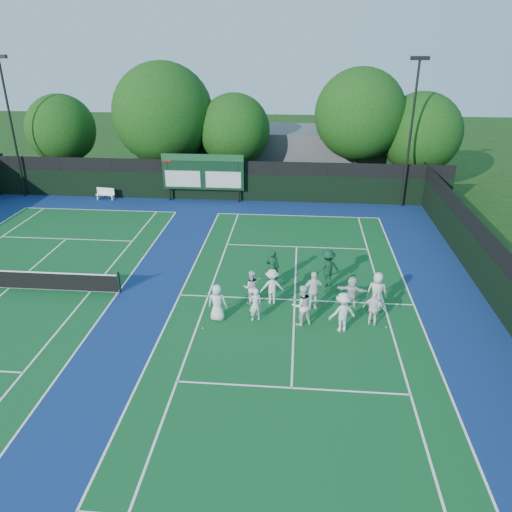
# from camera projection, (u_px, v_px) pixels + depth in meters

# --- Properties ---
(ground) EXTENTS (120.00, 120.00, 0.00)m
(ground) POSITION_uv_depth(u_px,v_px,m) (294.00, 311.00, 22.49)
(ground) COLOR #16370F
(ground) RESTS_ON ground
(court_apron) EXTENTS (34.00, 32.00, 0.01)m
(court_apron) POSITION_uv_depth(u_px,v_px,m) (169.00, 295.00, 23.88)
(court_apron) COLOR navy
(court_apron) RESTS_ON ground
(near_court) EXTENTS (11.05, 23.85, 0.01)m
(near_court) POSITION_uv_depth(u_px,v_px,m) (295.00, 300.00, 23.39)
(near_court) COLOR #105021
(near_court) RESTS_ON ground
(left_court) EXTENTS (11.05, 23.85, 0.01)m
(left_court) POSITION_uv_depth(u_px,v_px,m) (10.00, 288.00, 24.52)
(left_court) COLOR #105021
(left_court) RESTS_ON ground
(back_fence) EXTENTS (34.00, 0.08, 3.00)m
(back_fence) POSITION_uv_depth(u_px,v_px,m) (218.00, 182.00, 36.97)
(back_fence) COLOR black
(back_fence) RESTS_ON ground
(divider_fence_right) EXTENTS (0.08, 32.00, 3.00)m
(divider_fence_right) POSITION_uv_depth(u_px,v_px,m) (499.00, 282.00, 22.12)
(divider_fence_right) COLOR black
(divider_fence_right) RESTS_ON ground
(scoreboard) EXTENTS (6.00, 0.21, 3.55)m
(scoreboard) POSITION_uv_depth(u_px,v_px,m) (203.00, 172.00, 36.34)
(scoreboard) COLOR black
(scoreboard) RESTS_ON ground
(clubhouse) EXTENTS (18.00, 6.00, 4.00)m
(clubhouse) POSITION_uv_depth(u_px,v_px,m) (277.00, 152.00, 43.67)
(clubhouse) COLOR #55565A
(clubhouse) RESTS_ON ground
(light_pole_left) EXTENTS (1.20, 0.30, 10.12)m
(light_pole_left) POSITION_uv_depth(u_px,v_px,m) (9.00, 112.00, 35.89)
(light_pole_left) COLOR black
(light_pole_left) RESTS_ON ground
(light_pole_right) EXTENTS (1.20, 0.30, 10.12)m
(light_pole_right) POSITION_uv_depth(u_px,v_px,m) (413.00, 117.00, 33.60)
(light_pole_right) COLOR black
(light_pole_right) RESTS_ON ground
(tennis_net) EXTENTS (11.30, 0.10, 1.10)m
(tennis_net) POSITION_uv_depth(u_px,v_px,m) (8.00, 279.00, 24.32)
(tennis_net) COLOR black
(tennis_net) RESTS_ON ground
(bench) EXTENTS (1.44, 0.57, 0.89)m
(bench) POSITION_uv_depth(u_px,v_px,m) (106.00, 193.00, 37.43)
(bench) COLOR white
(bench) RESTS_ON ground
(tree_a) EXTENTS (5.46, 5.46, 7.19)m
(tree_a) POSITION_uv_depth(u_px,v_px,m) (63.00, 131.00, 40.07)
(tree_a) COLOR black
(tree_a) RESTS_ON ground
(tree_b) EXTENTS (7.82, 7.82, 9.67)m
(tree_b) POSITION_uv_depth(u_px,v_px,m) (165.00, 116.00, 38.88)
(tree_b) COLOR black
(tree_b) RESTS_ON ground
(tree_c) EXTENTS (5.56, 5.56, 7.39)m
(tree_c) POSITION_uv_depth(u_px,v_px,m) (236.00, 131.00, 38.88)
(tree_c) COLOR black
(tree_c) RESTS_ON ground
(tree_d) EXTENTS (6.84, 6.84, 9.31)m
(tree_d) POSITION_uv_depth(u_px,v_px,m) (362.00, 117.00, 37.60)
(tree_d) COLOR black
(tree_d) RESTS_ON ground
(tree_e) EXTENTS (6.08, 6.08, 7.63)m
(tree_e) POSITION_uv_depth(u_px,v_px,m) (422.00, 135.00, 37.76)
(tree_e) COLOR black
(tree_e) RESTS_ON ground
(tennis_ball_0) EXTENTS (0.07, 0.07, 0.07)m
(tennis_ball_0) POSITION_uv_depth(u_px,v_px,m) (203.00, 328.00, 21.11)
(tennis_ball_0) COLOR yellow
(tennis_ball_0) RESTS_ON ground
(tennis_ball_1) EXTENTS (0.07, 0.07, 0.07)m
(tennis_ball_1) POSITION_uv_depth(u_px,v_px,m) (300.00, 294.00, 23.84)
(tennis_ball_1) COLOR yellow
(tennis_ball_1) RESTS_ON ground
(tennis_ball_2) EXTENTS (0.07, 0.07, 0.07)m
(tennis_ball_2) POSITION_uv_depth(u_px,v_px,m) (351.00, 307.00, 22.77)
(tennis_ball_2) COLOR yellow
(tennis_ball_2) RESTS_ON ground
(tennis_ball_3) EXTENTS (0.07, 0.07, 0.07)m
(tennis_ball_3) POSITION_uv_depth(u_px,v_px,m) (259.00, 278.00, 25.40)
(tennis_ball_3) COLOR yellow
(tennis_ball_3) RESTS_ON ground
(tennis_ball_4) EXTENTS (0.07, 0.07, 0.07)m
(tennis_ball_4) POSITION_uv_depth(u_px,v_px,m) (263.00, 289.00, 24.31)
(tennis_ball_4) COLOR yellow
(tennis_ball_4) RESTS_ON ground
(tennis_ball_5) EXTENTS (0.07, 0.07, 0.07)m
(tennis_ball_5) POSITION_uv_depth(u_px,v_px,m) (386.00, 327.00, 21.16)
(tennis_ball_5) COLOR yellow
(tennis_ball_5) RESTS_ON ground
(player_front_0) EXTENTS (0.85, 0.58, 1.67)m
(player_front_0) POSITION_uv_depth(u_px,v_px,m) (217.00, 302.00, 21.49)
(player_front_0) COLOR white
(player_front_0) RESTS_ON ground
(player_front_1) EXTENTS (0.66, 0.55, 1.54)m
(player_front_1) POSITION_uv_depth(u_px,v_px,m) (255.00, 305.00, 21.46)
(player_front_1) COLOR white
(player_front_1) RESTS_ON ground
(player_front_2) EXTENTS (1.09, 0.98, 1.85)m
(player_front_2) POSITION_uv_depth(u_px,v_px,m) (302.00, 305.00, 21.10)
(player_front_2) COLOR white
(player_front_2) RESTS_ON ground
(player_front_3) EXTENTS (1.28, 0.98, 1.76)m
(player_front_3) POSITION_uv_depth(u_px,v_px,m) (343.00, 312.00, 20.65)
(player_front_3) COLOR white
(player_front_3) RESTS_ON ground
(player_front_4) EXTENTS (0.99, 0.64, 1.57)m
(player_front_4) POSITION_uv_depth(u_px,v_px,m) (374.00, 309.00, 21.12)
(player_front_4) COLOR white
(player_front_4) RESTS_ON ground
(player_back_0) EXTENTS (0.90, 0.77, 1.64)m
(player_back_0) POSITION_uv_depth(u_px,v_px,m) (251.00, 287.00, 22.83)
(player_back_0) COLOR silver
(player_back_0) RESTS_ON ground
(player_back_1) EXTENTS (1.19, 0.82, 1.70)m
(player_back_1) POSITION_uv_depth(u_px,v_px,m) (272.00, 286.00, 22.83)
(player_back_1) COLOR white
(player_back_1) RESTS_ON ground
(player_back_2) EXTENTS (1.15, 0.72, 1.82)m
(player_back_2) POSITION_uv_depth(u_px,v_px,m) (314.00, 290.00, 22.34)
(player_back_2) COLOR white
(player_back_2) RESTS_ON ground
(player_back_3) EXTENTS (1.44, 0.71, 1.49)m
(player_back_3) POSITION_uv_depth(u_px,v_px,m) (352.00, 292.00, 22.58)
(player_back_3) COLOR silver
(player_back_3) RESTS_ON ground
(player_back_4) EXTENTS (0.98, 0.72, 1.83)m
(player_back_4) POSITION_uv_depth(u_px,v_px,m) (377.00, 291.00, 22.24)
(player_back_4) COLOR silver
(player_back_4) RESTS_ON ground
(coach_left) EXTENTS (0.69, 0.48, 1.82)m
(coach_left) POSITION_uv_depth(u_px,v_px,m) (272.00, 267.00, 24.54)
(coach_left) COLOR #0F3920
(coach_left) RESTS_ON ground
(coach_right) EXTENTS (1.43, 1.13, 1.93)m
(coach_right) POSITION_uv_depth(u_px,v_px,m) (328.00, 268.00, 24.33)
(coach_right) COLOR #0F3821
(coach_right) RESTS_ON ground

